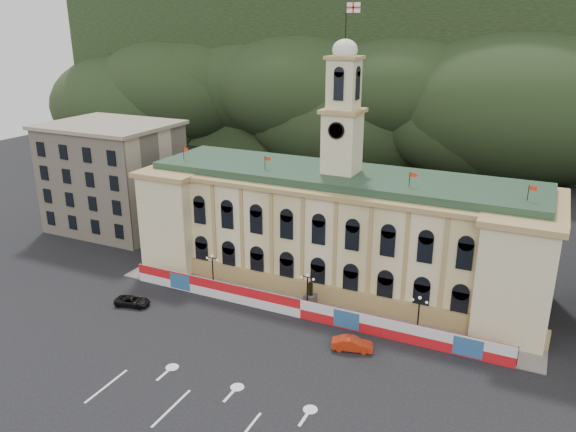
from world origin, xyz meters
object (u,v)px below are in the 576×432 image
at_px(statue, 310,299).
at_px(lamp_center, 307,289).
at_px(black_suv, 132,301).
at_px(red_sedan, 352,344).

distance_m(statue, lamp_center, 2.14).
relative_size(lamp_center, black_suv, 1.05).
xyz_separation_m(red_sedan, black_suv, (-29.09, -2.35, -0.13)).
height_order(red_sedan, black_suv, red_sedan).
height_order(statue, black_suv, statue).
bearing_deg(black_suv, red_sedan, -99.14).
distance_m(red_sedan, black_suv, 29.18).
distance_m(lamp_center, red_sedan, 10.45).
relative_size(statue, lamp_center, 0.72).
bearing_deg(statue, lamp_center, -90.00).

